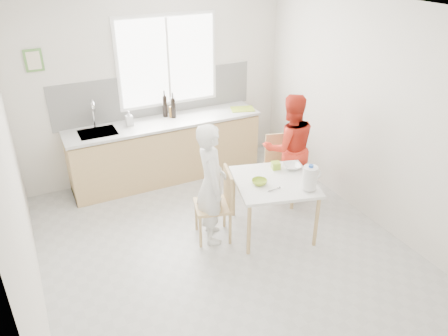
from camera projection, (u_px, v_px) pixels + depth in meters
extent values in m
plane|color=#B7B7B2|center=(224.00, 249.00, 5.16)|extent=(4.50, 4.50, 0.00)
plane|color=silver|center=(155.00, 86.00, 6.31)|extent=(4.00, 0.00, 4.00)
plane|color=silver|center=(381.00, 281.00, 2.75)|extent=(4.00, 0.00, 4.00)
plane|color=silver|center=(15.00, 188.00, 3.75)|extent=(0.00, 4.50, 4.50)
plane|color=silver|center=(371.00, 115.00, 5.31)|extent=(0.00, 4.50, 4.50)
plane|color=white|center=(224.00, 8.00, 3.90)|extent=(4.50, 4.50, 0.00)
cube|color=white|center=(167.00, 61.00, 6.22)|extent=(1.50, 0.03, 1.30)
cube|color=white|center=(168.00, 61.00, 6.20)|extent=(1.40, 0.02, 1.20)
cube|color=white|center=(168.00, 61.00, 6.20)|extent=(0.03, 0.03, 1.20)
cube|color=white|center=(156.00, 95.00, 6.37)|extent=(3.00, 0.02, 0.65)
cube|color=#599242|center=(34.00, 60.00, 5.44)|extent=(0.22, 0.02, 0.28)
cube|color=beige|center=(34.00, 61.00, 5.43)|extent=(0.16, 0.01, 0.22)
cube|color=tan|center=(166.00, 151.00, 6.51)|extent=(2.80, 0.60, 0.86)
cube|color=#3F3326|center=(168.00, 174.00, 6.69)|extent=(2.80, 0.54, 0.10)
cube|color=silver|center=(164.00, 122.00, 6.29)|extent=(2.84, 0.64, 0.04)
cube|color=#A5A5AA|center=(98.00, 133.00, 5.92)|extent=(0.50, 0.40, 0.03)
cylinder|color=silver|center=(93.00, 116.00, 5.95)|extent=(0.02, 0.02, 0.36)
torus|color=silver|center=(93.00, 105.00, 5.81)|extent=(0.02, 0.18, 0.18)
cube|color=white|center=(274.00, 182.00, 5.18)|extent=(1.12, 1.12, 0.04)
cylinder|color=tan|center=(249.00, 230.00, 4.93)|extent=(0.05, 0.05, 0.65)
cylinder|color=tan|center=(234.00, 194.00, 5.64)|extent=(0.05, 0.05, 0.65)
cylinder|color=tan|center=(316.00, 222.00, 5.07)|extent=(0.05, 0.05, 0.65)
cylinder|color=tan|center=(293.00, 188.00, 5.77)|extent=(0.05, 0.05, 0.65)
cube|color=tan|center=(213.00, 206.00, 5.17)|extent=(0.51, 0.51, 0.04)
cube|color=tan|center=(228.00, 187.00, 5.09)|extent=(0.13, 0.39, 0.43)
cylinder|color=tan|center=(196.00, 215.00, 5.40)|extent=(0.04, 0.04, 0.42)
cylinder|color=tan|center=(200.00, 232.00, 5.10)|extent=(0.04, 0.04, 0.42)
cylinder|color=tan|center=(224.00, 212.00, 5.46)|extent=(0.04, 0.04, 0.42)
cylinder|color=tan|center=(230.00, 229.00, 5.16)|extent=(0.04, 0.04, 0.42)
cube|color=tan|center=(282.00, 169.00, 6.01)|extent=(0.50, 0.50, 0.04)
cube|color=tan|center=(279.00, 148.00, 6.06)|extent=(0.38, 0.13, 0.43)
cylinder|color=tan|center=(272.00, 190.00, 5.94)|extent=(0.04, 0.04, 0.42)
cylinder|color=tan|center=(297.00, 188.00, 6.00)|extent=(0.04, 0.04, 0.42)
cylinder|color=tan|center=(265.00, 178.00, 6.24)|extent=(0.04, 0.04, 0.42)
cylinder|color=tan|center=(289.00, 176.00, 6.30)|extent=(0.04, 0.04, 0.42)
imported|color=white|center=(211.00, 184.00, 5.03)|extent=(0.48, 0.62, 1.49)
imported|color=red|center=(289.00, 148.00, 5.87)|extent=(0.85, 0.74, 1.51)
imported|color=#92B429|center=(259.00, 182.00, 5.08)|extent=(0.22, 0.22, 0.06)
imported|color=white|center=(292.00, 166.00, 5.43)|extent=(0.27, 0.27, 0.05)
cylinder|color=white|center=(310.00, 178.00, 4.91)|extent=(0.17, 0.17, 0.27)
cylinder|color=blue|center=(311.00, 166.00, 4.85)|extent=(0.06, 0.06, 0.03)
torus|color=white|center=(316.00, 174.00, 4.94)|extent=(0.13, 0.06, 0.13)
cube|color=#90B92A|center=(276.00, 165.00, 5.41)|extent=(0.12, 0.12, 0.09)
cylinder|color=#A5A5AA|center=(273.00, 190.00, 4.97)|extent=(0.16, 0.03, 0.01)
cube|color=#A2C12C|center=(242.00, 109.00, 6.69)|extent=(0.41, 0.35, 0.01)
cylinder|color=black|center=(165.00, 106.00, 6.36)|extent=(0.07, 0.07, 0.32)
cylinder|color=black|center=(173.00, 108.00, 6.33)|extent=(0.07, 0.07, 0.30)
cylinder|color=#91601F|center=(171.00, 112.00, 6.37)|extent=(0.06, 0.06, 0.16)
imported|color=#999999|center=(129.00, 118.00, 6.08)|extent=(0.10, 0.10, 0.21)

